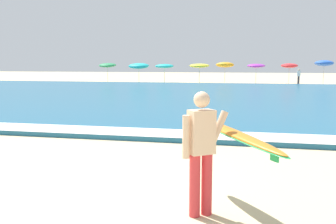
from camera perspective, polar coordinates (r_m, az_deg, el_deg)
name	(u,v)px	position (r m, az deg, el deg)	size (l,w,h in m)	color
ground_plane	(50,193)	(6.45, -17.83, -11.83)	(160.00, 160.00, 0.00)	beige
sea	(197,95)	(23.68, 4.56, 2.61)	(120.00, 28.00, 0.14)	#1E6084
surf_foam	(136,132)	(10.64, -5.05, -3.07)	(120.00, 1.24, 0.01)	white
surfer_with_board	(215,142)	(5.13, 7.30, -4.64)	(1.59, 2.10, 1.73)	red
beach_umbrella_0	(107,65)	(42.67, -9.38, 7.17)	(1.97, 2.01, 2.21)	beige
beach_umbrella_1	(139,66)	(40.43, -4.56, 7.13)	(2.24, 2.28, 2.21)	beige
beach_umbrella_2	(164,66)	(40.80, -0.56, 7.14)	(2.04, 2.06, 2.07)	beige
beach_umbrella_3	(199,66)	(38.89, 4.90, 7.17)	(2.10, 2.11, 2.11)	beige
beach_umbrella_4	(225,65)	(39.87, 8.83, 7.25)	(1.91, 1.94, 2.28)	beige
beach_umbrella_5	(256,66)	(39.65, 13.53, 7.00)	(1.87, 1.88, 2.10)	beige
beach_umbrella_6	(289,66)	(40.39, 18.32, 6.85)	(1.70, 1.72, 2.13)	beige
beach_umbrella_7	(324,63)	(40.58, 23.06, 6.99)	(1.82, 1.83, 2.43)	beige
beachgoer_near_row_left	(299,76)	(38.55, 19.61, 5.25)	(0.32, 0.20, 1.58)	#383842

